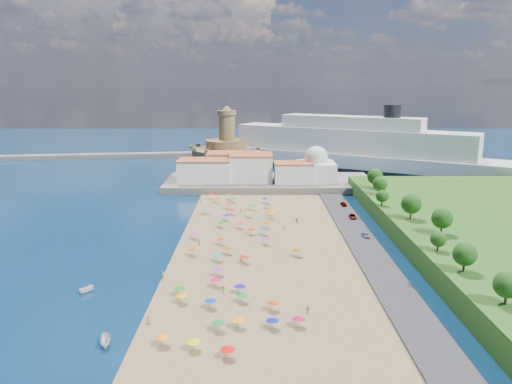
{
  "coord_description": "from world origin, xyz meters",
  "views": [
    {
      "loc": [
        3.65,
        -141.53,
        44.84
      ],
      "look_at": [
        4.0,
        25.0,
        8.0
      ],
      "focal_mm": 35.0,
      "sensor_mm": 36.0,
      "label": 1
    }
  ],
  "objects": [
    {
      "name": "fortress",
      "position": [
        -12.0,
        138.0,
        6.68
      ],
      "size": [
        40.0,
        40.0,
        32.4
      ],
      "color": "olive",
      "rests_on": "ground"
    },
    {
      "name": "waterfront_buildings",
      "position": [
        -3.05,
        73.64,
        7.88
      ],
      "size": [
        57.0,
        29.0,
        11.0
      ],
      "color": "silver",
      "rests_on": "terrace"
    },
    {
      "name": "parked_cars",
      "position": [
        36.0,
        16.89,
        1.35
      ],
      "size": [
        2.19,
        41.65,
        1.39
      ],
      "color": "gray",
      "rests_on": "promenade"
    },
    {
      "name": "hillside_trees",
      "position": [
        48.48,
        -3.69,
        10.07
      ],
      "size": [
        12.6,
        104.75,
        7.5
      ],
      "color": "#382314",
      "rests_on": "hillside"
    },
    {
      "name": "breakwater",
      "position": [
        -110.0,
        153.0,
        1.3
      ],
      "size": [
        199.03,
        34.77,
        2.6
      ],
      "primitive_type": "cube",
      "rotation": [
        0.0,
        0.0,
        0.14
      ],
      "color": "#59544C",
      "rests_on": "ground"
    },
    {
      "name": "jetty",
      "position": [
        -12.0,
        108.0,
        1.2
      ],
      "size": [
        18.0,
        70.0,
        2.4
      ],
      "primitive_type": "cube",
      "color": "#59544C",
      "rests_on": "ground"
    },
    {
      "name": "terrace",
      "position": [
        10.0,
        73.0,
        1.5
      ],
      "size": [
        90.0,
        36.0,
        3.0
      ],
      "primitive_type": "cube",
      "color": "#59544C",
      "rests_on": "ground"
    },
    {
      "name": "beach_parasols",
      "position": [
        -1.72,
        -9.99,
        2.15
      ],
      "size": [
        30.65,
        117.33,
        2.2
      ],
      "color": "gray",
      "rests_on": "beach"
    },
    {
      "name": "domed_building",
      "position": [
        30.0,
        71.0,
        8.97
      ],
      "size": [
        16.0,
        16.0,
        15.0
      ],
      "color": "silver",
      "rests_on": "terrace"
    },
    {
      "name": "ground",
      "position": [
        0.0,
        0.0,
        0.0
      ],
      "size": [
        700.0,
        700.0,
        0.0
      ],
      "primitive_type": "plane",
      "color": "#071938",
      "rests_on": "ground"
    },
    {
      "name": "moored_boats",
      "position": [
        -26.24,
        -54.44,
        0.81
      ],
      "size": [
        13.66,
        26.66,
        1.72
      ],
      "color": "white",
      "rests_on": "ground"
    },
    {
      "name": "cruise_ship",
      "position": [
        52.91,
        114.2,
        10.07
      ],
      "size": [
        146.41,
        97.29,
        33.99
      ],
      "color": "black",
      "rests_on": "ground"
    },
    {
      "name": "beachgoers",
      "position": [
        -0.56,
        -3.32,
        1.12
      ],
      "size": [
        36.06,
        97.09,
        1.86
      ],
      "color": "tan",
      "rests_on": "beach"
    }
  ]
}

